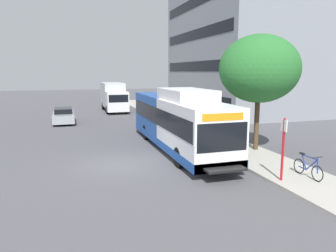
{
  "coord_description": "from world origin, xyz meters",
  "views": [
    {
      "loc": [
        -2.39,
        -15.42,
        4.61
      ],
      "look_at": [
        2.89,
        1.29,
        1.6
      ],
      "focal_mm": 34.28,
      "sensor_mm": 36.0,
      "label": 1
    }
  ],
  "objects_px": {
    "transit_bus": "(178,121)",
    "bus_stop_sign_pole": "(283,145)",
    "bicycle_parked": "(308,168)",
    "parked_car_far_lane": "(64,116)",
    "street_tree_near_stop": "(259,69)",
    "box_truck_background": "(114,96)"
  },
  "relations": [
    {
      "from": "bus_stop_sign_pole",
      "to": "parked_car_far_lane",
      "type": "bearing_deg",
      "value": 114.2
    },
    {
      "from": "transit_bus",
      "to": "box_truck_background",
      "type": "height_order",
      "value": "transit_bus"
    },
    {
      "from": "transit_bus",
      "to": "bicycle_parked",
      "type": "bearing_deg",
      "value": -63.52
    },
    {
      "from": "bus_stop_sign_pole",
      "to": "box_truck_background",
      "type": "distance_m",
      "value": 26.79
    },
    {
      "from": "parked_car_far_lane",
      "to": "box_truck_background",
      "type": "xyz_separation_m",
      "value": [
        5.55,
        7.31,
        1.08
      ]
    },
    {
      "from": "bus_stop_sign_pole",
      "to": "street_tree_near_stop",
      "type": "height_order",
      "value": "street_tree_near_stop"
    },
    {
      "from": "box_truck_background",
      "to": "street_tree_near_stop",
      "type": "bearing_deg",
      "value": -76.76
    },
    {
      "from": "bus_stop_sign_pole",
      "to": "bicycle_parked",
      "type": "height_order",
      "value": "bus_stop_sign_pole"
    },
    {
      "from": "bicycle_parked",
      "to": "parked_car_far_lane",
      "type": "xyz_separation_m",
      "value": [
        -9.98,
        19.32,
        0.1
      ]
    },
    {
      "from": "transit_bus",
      "to": "parked_car_far_lane",
      "type": "height_order",
      "value": "transit_bus"
    },
    {
      "from": "bus_stop_sign_pole",
      "to": "box_truck_background",
      "type": "relative_size",
      "value": 0.37
    },
    {
      "from": "street_tree_near_stop",
      "to": "parked_car_far_lane",
      "type": "relative_size",
      "value": 1.44
    },
    {
      "from": "street_tree_near_stop",
      "to": "bicycle_parked",
      "type": "bearing_deg",
      "value": -97.48
    },
    {
      "from": "bus_stop_sign_pole",
      "to": "bicycle_parked",
      "type": "xyz_separation_m",
      "value": [
        1.31,
        -0.02,
        -1.09
      ]
    },
    {
      "from": "bus_stop_sign_pole",
      "to": "street_tree_near_stop",
      "type": "relative_size",
      "value": 0.4
    },
    {
      "from": "street_tree_near_stop",
      "to": "box_truck_background",
      "type": "height_order",
      "value": "street_tree_near_stop"
    },
    {
      "from": "bicycle_parked",
      "to": "street_tree_near_stop",
      "type": "bearing_deg",
      "value": 82.52
    },
    {
      "from": "bus_stop_sign_pole",
      "to": "parked_car_far_lane",
      "type": "relative_size",
      "value": 0.58
    },
    {
      "from": "transit_bus",
      "to": "street_tree_near_stop",
      "type": "height_order",
      "value": "street_tree_near_stop"
    },
    {
      "from": "bus_stop_sign_pole",
      "to": "bicycle_parked",
      "type": "bearing_deg",
      "value": -0.85
    },
    {
      "from": "transit_bus",
      "to": "bus_stop_sign_pole",
      "type": "height_order",
      "value": "transit_bus"
    },
    {
      "from": "street_tree_near_stop",
      "to": "transit_bus",
      "type": "bearing_deg",
      "value": 154.95
    }
  ]
}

